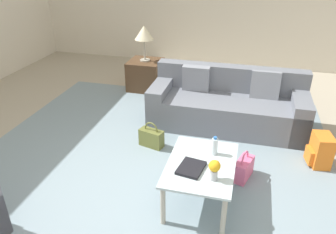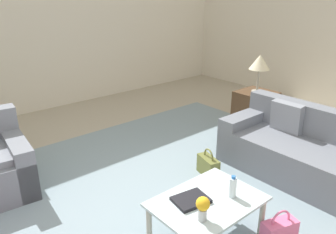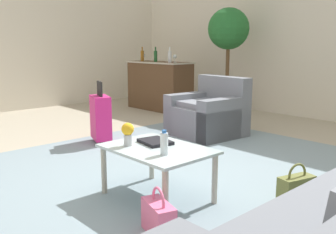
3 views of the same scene
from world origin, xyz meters
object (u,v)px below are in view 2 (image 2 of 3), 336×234
coffee_table_book (191,200)px  table_lamp (260,63)px  handbag_olive (208,166)px  couch (318,158)px  flower_vase (203,207)px  handbag_pink (279,232)px  water_bottle (233,187)px  coffee_table (207,207)px  side_table (255,107)px

coffee_table_book → table_lamp: (2.92, 1.42, 0.55)m
coffee_table_book → handbag_olive: coffee_table_book is taller
couch → flower_vase: size_ratio=10.78×
handbag_pink → table_lamp: bearing=39.8°
handbag_pink → water_bottle: bearing=132.5°
table_lamp → flower_vase: bearing=-151.3°
flower_vase → table_lamp: 3.47m
flower_vase → table_lamp: (3.02, 1.65, 0.44)m
couch → table_lamp: bearing=57.7°
coffee_table → handbag_pink: bearing=-40.4°
coffee_table_book → table_lamp: table_lamp is taller
handbag_olive → coffee_table: bearing=-137.9°
coffee_table_book → handbag_olive: size_ratio=0.80×
coffee_table_book → handbag_olive: 1.28m
side_table → table_lamp: (0.00, 0.00, 0.76)m
couch → handbag_olive: bearing=135.3°
side_table → table_lamp: size_ratio=0.93×
flower_vase → handbag_pink: flower_vase is taller
handbag_olive → handbag_pink: bearing=-107.7°
coffee_table → side_table: (2.80, 1.50, -0.13)m
couch → side_table: couch is taller
table_lamp → coffee_table: bearing=-151.8°
couch → handbag_olive: (-0.91, 0.90, -0.16)m
flower_vase → table_lamp: bearing=28.7°
couch → handbag_pink: size_ratio=6.18×
handbag_pink → side_table: bearing=39.8°
side_table → handbag_olive: size_ratio=1.63×
coffee_table_book → flower_vase: bearing=-103.9°
coffee_table → side_table: side_table is taller
coffee_table_book → side_table: side_table is taller
coffee_table → coffee_table_book: size_ratio=3.22×
side_table → handbag_pink: bearing=-140.2°
coffee_table → coffee_table_book: bearing=146.3°
side_table → flower_vase: bearing=-151.3°
water_bottle → coffee_table_book: size_ratio=0.71×
water_bottle → handbag_pink: bearing=-47.5°
water_bottle → coffee_table_book: bearing=150.6°
coffee_table_book → flower_vase: size_ratio=1.41×
coffee_table_book → flower_vase: (-0.10, -0.23, 0.11)m
handbag_pink → coffee_table_book: bearing=140.8°
water_bottle → handbag_pink: size_ratio=0.57×
couch → handbag_olive: couch is taller
coffee_table_book → coffee_table: bearing=-24.1°
side_table → handbag_olive: bearing=-159.9°
water_bottle → couch: bearing=0.0°
handbag_olive → water_bottle: bearing=-127.2°
coffee_table → side_table: 3.18m
couch → coffee_table: (-1.79, 0.10, 0.10)m
coffee_table → table_lamp: size_ratio=1.48×
side_table → handbag_pink: size_ratio=1.63×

